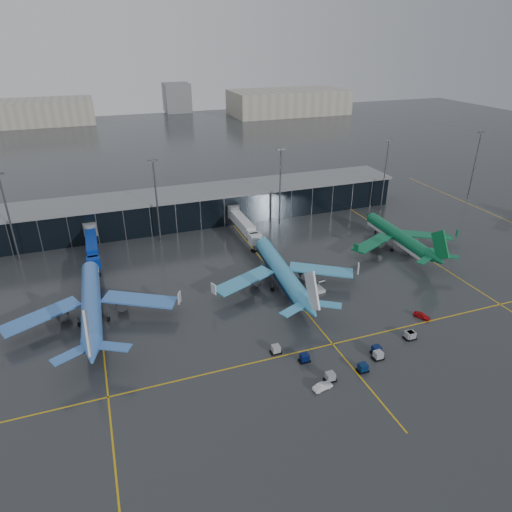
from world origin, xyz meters
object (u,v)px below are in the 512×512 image
object	(u,v)px
baggage_carts	(357,353)
service_van_red	(422,315)
airliner_aer_lingus	(399,229)
service_van_white	(323,386)
airliner_arkefly	(89,292)
mobile_airstair	(318,288)
airliner_klm_near	(282,262)

from	to	relation	value
baggage_carts	service_van_red	size ratio (longest dim) A/B	8.24
airliner_aer_lingus	service_van_white	bearing A→B (deg)	-134.21
airliner_arkefly	baggage_carts	bearing A→B (deg)	-32.05
service_van_red	service_van_white	world-z (taller)	service_van_red
airliner_aer_lingus	service_van_white	size ratio (longest dim) A/B	10.41
airliner_aer_lingus	airliner_arkefly	bearing A→B (deg)	-172.27
mobile_airstair	airliner_arkefly	bearing A→B (deg)	168.93
airliner_arkefly	service_van_red	distance (m)	74.61
airliner_klm_near	airliner_aer_lingus	world-z (taller)	airliner_klm_near
airliner_klm_near	service_van_white	world-z (taller)	airliner_klm_near
airliner_klm_near	airliner_arkefly	bearing A→B (deg)	-176.52
airliner_arkefly	service_van_red	bearing A→B (deg)	-18.56
airliner_aer_lingus	service_van_red	distance (m)	38.29
mobile_airstair	service_van_white	world-z (taller)	mobile_airstair
airliner_arkefly	baggage_carts	xyz separation A→B (m)	(48.86, -32.16, -6.12)
mobile_airstair	service_van_white	distance (m)	35.37
airliner_klm_near	airliner_aer_lingus	bearing A→B (deg)	16.63
service_van_red	airliner_aer_lingus	bearing A→B (deg)	36.81
mobile_airstair	service_van_red	world-z (taller)	mobile_airstair
mobile_airstair	service_van_white	size ratio (longest dim) A/B	0.89
service_van_red	baggage_carts	bearing A→B (deg)	171.83
mobile_airstair	baggage_carts	bearing A→B (deg)	-104.41
airliner_aer_lingus	service_van_white	xyz separation A→B (m)	(-48.97, -46.72, -5.53)
airliner_klm_near	airliner_aer_lingus	size ratio (longest dim) A/B	1.10
baggage_carts	mobile_airstair	bearing A→B (deg)	79.91
airliner_arkefly	service_van_white	world-z (taller)	airliner_arkefly
airliner_arkefly	airliner_aer_lingus	bearing A→B (deg)	6.89
airliner_arkefly	airliner_klm_near	distance (m)	45.68
baggage_carts	service_van_white	bearing A→B (deg)	-150.70
airliner_klm_near	mobile_airstair	bearing A→B (deg)	-32.20
airliner_arkefly	airliner_aer_lingus	distance (m)	87.49
service_van_red	service_van_white	bearing A→B (deg)	175.83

